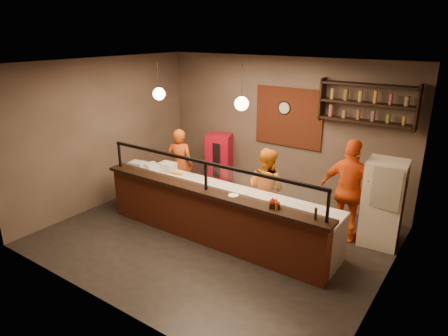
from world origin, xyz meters
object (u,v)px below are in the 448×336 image
Objects in this scene: fridge at (383,203)px; condiment_caddy at (275,205)px; cook_left at (180,164)px; pepper_mill at (316,214)px; cook_right at (350,191)px; cook_mid at (266,189)px; pizza_dough at (272,202)px; wall_clock at (285,108)px; red_cooler at (219,161)px.

fridge reaches higher than condiment_caddy.
pepper_mill is (3.79, -1.32, 0.32)m from cook_left.
cook_right is 1.75m from condiment_caddy.
cook_mid is at bearing 21.42° from cook_right.
pepper_mill is at bearing -111.50° from fridge.
cook_right reaches higher than pizza_dough.
cook_left is 1.04× the size of fridge.
cook_mid is (2.32, -0.16, -0.01)m from cook_left.
cook_mid is 2.12m from fridge.
cook_left is 4.37m from fridge.
wall_clock reaches higher than red_cooler.
cook_mid is 2.42m from red_cooler.
red_cooler is (0.28, 1.14, -0.16)m from cook_left.
fridge is at bearing 73.07° from pepper_mill.
wall_clock is 2.11m from cook_mid.
condiment_caddy reaches higher than pizza_dough.
fridge is (0.55, 0.20, -0.17)m from cook_right.
red_cooler is at bearing 144.93° from pepper_mill.
wall_clock is 2.98m from fridge.
condiment_caddy is at bearing 132.12° from cook_mid.
fridge reaches higher than red_cooler.
condiment_caddy is (0.78, -1.15, 0.29)m from cook_mid.
red_cooler is at bearing 139.07° from condiment_caddy.
pizza_dough is (-1.00, -1.10, -0.06)m from cook_right.
red_cooler is 4.31m from pepper_mill.
wall_clock is at bearing -163.41° from cook_left.
cook_left is 1.01× the size of cook_mid.
condiment_caddy is at bearing 178.49° from pepper_mill.
cook_left is at bearing -178.12° from fridge.
condiment_caddy is 0.85× the size of pepper_mill.
cook_mid reaches higher than pepper_mill.
cook_mid is 1.03× the size of fridge.
red_cooler is at bearing 142.21° from pizza_dough.
cook_left is 1.25× the size of red_cooler.
fridge is (2.02, 0.65, -0.02)m from cook_mid.
cook_left is at bearing 8.75° from cook_right.
cook_left is at bearing 4.15° from cook_mid.
cook_mid is at bearing 141.51° from pepper_mill.
cook_mid reaches higher than pizza_dough.
pepper_mill is (1.95, -2.77, -0.95)m from wall_clock.
cook_mid is (0.48, -1.61, -1.28)m from wall_clock.
pepper_mill is (1.00, -0.52, 0.25)m from pizza_dough.
cook_left is 3.38m from condiment_caddy.
cook_left reaches higher than red_cooler.
cook_right is 1.49m from pizza_dough.
cook_mid is 1.42m from condiment_caddy.
wall_clock is 0.16× the size of cook_right.
wall_clock is 0.18× the size of cook_left.
red_cooler reaches higher than pepper_mill.
cook_right is (1.47, 0.45, 0.15)m from cook_mid.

